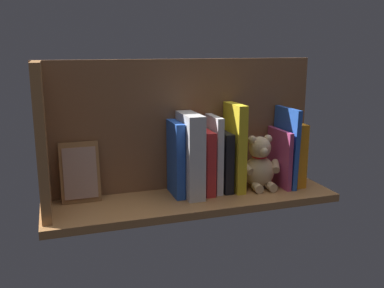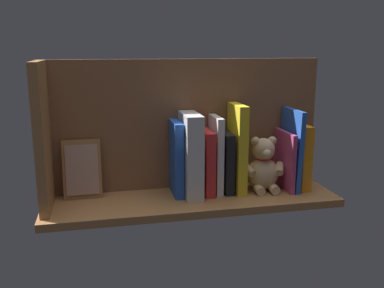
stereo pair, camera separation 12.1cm
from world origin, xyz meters
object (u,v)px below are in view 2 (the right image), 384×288
object	(u,v)px
book_0	(299,156)
teddy_bear	(263,167)
dictionary_thick_white	(192,155)
picture_frame_leaning	(82,169)

from	to	relation	value
book_0	teddy_bear	distance (cm)	12.22
dictionary_thick_white	book_0	bearing A→B (deg)	-178.85
book_0	teddy_bear	xyz separation A→B (cm)	(11.91, 0.78, -2.62)
dictionary_thick_white	picture_frame_leaning	size ratio (longest dim) A/B	1.42
picture_frame_leaning	teddy_bear	bearing A→B (deg)	174.97
book_0	picture_frame_leaning	bearing A→B (deg)	-3.43
teddy_bear	book_0	bearing A→B (deg)	-172.80
book_0	picture_frame_leaning	distance (cm)	65.48
book_0	picture_frame_leaning	xyz separation A→B (cm)	(65.34, -3.92, -1.46)
teddy_bear	picture_frame_leaning	world-z (taller)	picture_frame_leaning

